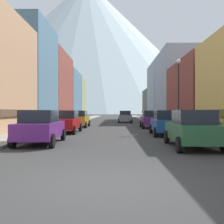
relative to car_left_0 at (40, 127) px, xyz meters
name	(u,v)px	position (x,y,z in m)	size (l,w,h in m)	color
ground_plane	(108,184)	(3.80, -7.47, -0.90)	(400.00, 400.00, 0.00)	#343434
sidewalk_left	(75,121)	(-2.45, 27.53, -0.82)	(2.50, 100.00, 0.15)	gray
sidewalk_right	(154,122)	(10.05, 27.53, -0.82)	(2.50, 100.00, 0.15)	gray
storefront_left_2	(15,77)	(-7.73, 16.49, 4.85)	(8.36, 8.98, 11.87)	slate
storefront_left_3	(46,89)	(-7.07, 27.15, 4.35)	(7.04, 12.11, 10.86)	brown
storefront_left_4	(60,96)	(-7.39, 39.07, 3.87)	(7.68, 11.25, 9.88)	slate
storefront_left_5	(71,99)	(-6.96, 49.87, 3.79)	(6.82, 9.50, 9.71)	#8C9966
storefront_right_2	(207,95)	(14.80, 17.45, 2.78)	(7.31, 12.91, 7.65)	brown
storefront_right_3	(182,88)	(14.99, 29.51, 4.71)	(7.69, 11.18, 11.58)	#99A5B2
storefront_right_4	(174,93)	(16.20, 41.32, 4.71)	(10.10, 11.75, 11.58)	#99A5B2
storefront_right_5	(159,104)	(15.08, 52.74, 2.54)	(7.87, 10.26, 7.14)	#66605B
car_left_0	(40,127)	(0.00, 0.00, 0.00)	(2.22, 4.47, 1.78)	#591E72
car_left_1	(66,121)	(0.00, 7.09, 0.00)	(2.09, 4.41, 1.78)	#9E1111
car_left_2	(79,119)	(0.00, 14.28, 0.00)	(2.08, 4.41, 1.78)	#B28419
car_right_0	(192,129)	(7.60, -1.31, 0.00)	(2.21, 4.47, 1.78)	#265933
car_right_1	(166,123)	(7.59, 5.02, 0.00)	(2.22, 4.47, 1.78)	#19478C
car_right_2	(151,119)	(7.60, 12.98, 0.00)	(2.17, 4.45, 1.78)	#591E72
car_driving_0	(125,117)	(5.40, 25.88, 0.00)	(2.06, 4.40, 1.78)	slate
potted_plant_0	(200,125)	(10.80, 7.49, -0.27)	(0.53, 0.53, 0.87)	#4C4C51
potted_plant_1	(216,126)	(10.80, 4.06, -0.19)	(0.72, 0.72, 1.01)	gray
pedestrian_1	(177,119)	(10.05, 12.33, 0.05)	(0.36, 0.36, 1.72)	navy
streetlamp_right	(179,84)	(9.15, 7.79, 3.09)	(0.36, 0.36, 5.86)	black
mountain_backdrop	(87,47)	(-25.85, 252.53, 66.69)	(259.06, 259.06, 135.17)	silver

